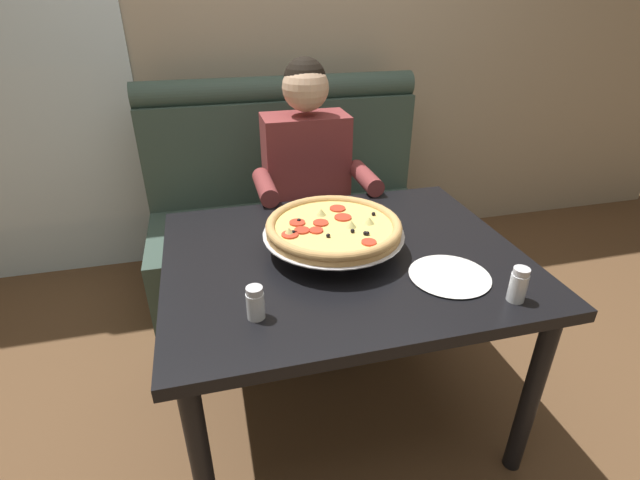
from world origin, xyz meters
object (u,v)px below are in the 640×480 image
(dining_table, at_px, (343,275))
(pizza, at_px, (333,227))
(booth_bench, at_px, (292,222))
(shaker_oregano, at_px, (255,305))
(shaker_pepper_flakes, at_px, (518,287))
(patio_chair, at_px, (56,165))
(plate_near_left, at_px, (450,274))
(diner_main, at_px, (311,186))

(dining_table, xyz_separation_m, pizza, (-0.03, 0.03, 0.17))
(booth_bench, height_order, shaker_oregano, booth_bench)
(pizza, height_order, shaker_pepper_flakes, pizza)
(shaker_pepper_flakes, height_order, shaker_oregano, shaker_pepper_flakes)
(patio_chair, bearing_deg, dining_table, -54.26)
(dining_table, bearing_deg, patio_chair, 125.74)
(pizza, bearing_deg, plate_near_left, -39.01)
(shaker_oregano, distance_m, patio_chair, 2.43)
(dining_table, height_order, plate_near_left, plate_near_left)
(shaker_oregano, bearing_deg, plate_near_left, 4.93)
(plate_near_left, relative_size, patio_chair, 0.30)
(dining_table, relative_size, plate_near_left, 4.71)
(dining_table, bearing_deg, booth_bench, 90.00)
(diner_main, height_order, shaker_oregano, diner_main)
(dining_table, relative_size, pizza, 2.51)
(shaker_pepper_flakes, relative_size, shaker_oregano, 1.10)
(pizza, relative_size, plate_near_left, 1.88)
(booth_bench, height_order, dining_table, booth_bench)
(booth_bench, distance_m, pizza, 1.02)
(booth_bench, bearing_deg, patio_chair, 145.18)
(booth_bench, bearing_deg, shaker_pepper_flakes, -73.05)
(shaker_pepper_flakes, height_order, patio_chair, patio_chair)
(pizza, xyz_separation_m, plate_near_left, (0.31, -0.25, -0.08))
(shaker_pepper_flakes, height_order, plate_near_left, shaker_pepper_flakes)
(shaker_oregano, distance_m, plate_near_left, 0.62)
(dining_table, height_order, patio_chair, patio_chair)
(dining_table, bearing_deg, shaker_oregano, -140.77)
(plate_near_left, bearing_deg, patio_chair, 127.84)
(plate_near_left, bearing_deg, booth_bench, 103.44)
(patio_chair, bearing_deg, plate_near_left, -52.16)
(shaker_pepper_flakes, distance_m, shaker_oregano, 0.75)
(pizza, xyz_separation_m, shaker_pepper_flakes, (0.44, -0.41, -0.04))
(dining_table, xyz_separation_m, diner_main, (0.05, 0.69, 0.06))
(booth_bench, bearing_deg, dining_table, -90.00)
(shaker_oregano, bearing_deg, patio_chair, 115.43)
(diner_main, bearing_deg, shaker_pepper_flakes, -71.34)
(booth_bench, distance_m, diner_main, 0.41)
(diner_main, relative_size, pizza, 2.66)
(booth_bench, distance_m, dining_table, 0.99)
(diner_main, distance_m, shaker_pepper_flakes, 1.13)
(diner_main, height_order, plate_near_left, diner_main)
(booth_bench, bearing_deg, shaker_oregano, -105.29)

